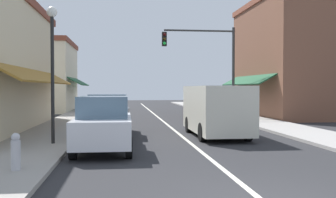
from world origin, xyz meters
TOP-DOWN VIEW (x-y plane):
  - ground_plane at (0.00, 18.00)m, footprint 80.00×80.00m
  - sidewalk_left at (-5.50, 18.00)m, footprint 2.60×56.00m
  - sidewalk_right at (5.50, 18.00)m, footprint 2.60×56.00m
  - lane_center_stripe at (0.00, 18.00)m, footprint 0.14×52.00m
  - storefront_right_block at (9.13, 20.00)m, footprint 5.98×10.20m
  - storefront_far_left at (-9.59, 28.00)m, footprint 6.91×8.20m
  - parked_car_nearest_left at (-3.09, 5.98)m, footprint 1.82×4.12m
  - parked_car_second_left at (-3.08, 10.21)m, footprint 1.88×4.15m
  - van_in_lane at (1.41, 9.38)m, footprint 2.02×5.19m
  - traffic_signal_mast_arm at (3.20, 18.23)m, footprint 4.84×0.50m
  - street_lamp_left_near at (-4.87, 7.18)m, footprint 0.36×0.36m
  - fire_hydrant at (-4.96, 2.80)m, footprint 0.22×0.22m

SIDE VIEW (x-z plane):
  - ground_plane at x=0.00m, z-range 0.00..0.00m
  - lane_center_stripe at x=0.00m, z-range 0.00..0.01m
  - sidewalk_left at x=-5.50m, z-range 0.00..0.12m
  - sidewalk_right at x=5.50m, z-range 0.00..0.12m
  - fire_hydrant at x=-4.96m, z-range 0.12..0.99m
  - parked_car_nearest_left at x=-3.09m, z-range -0.01..1.76m
  - parked_car_second_left at x=-3.08m, z-range -0.01..1.76m
  - van_in_lane at x=1.41m, z-range 0.09..2.21m
  - storefront_far_left at x=-9.59m, z-range 0.01..6.08m
  - street_lamp_left_near at x=-4.87m, z-range 0.83..5.66m
  - traffic_signal_mast_arm at x=3.20m, z-range 1.07..7.08m
  - storefront_right_block at x=9.13m, z-range 0.00..8.30m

